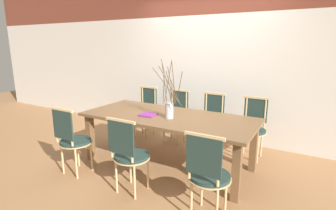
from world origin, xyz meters
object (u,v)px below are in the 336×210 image
Objects in this scene: dining_table at (168,122)px; chair_near_center at (208,173)px; chair_far_center at (211,120)px; vase_centerpiece at (169,107)px; book_stack at (148,115)px.

dining_table is 1.27m from chair_near_center.
chair_near_center is 1.00× the size of chair_far_center.
vase_centerpiece reaches higher than chair_far_center.
vase_centerpiece is 0.35m from book_stack.
dining_table is at bearing 29.01° from book_stack.
dining_table is 0.29m from book_stack.
vase_centerpiece is (0.08, -0.10, 0.23)m from dining_table.
chair_near_center is 4.06× the size of book_stack.
chair_far_center is at bearing 109.96° from chair_near_center.
chair_far_center is at bearing 70.14° from dining_table.
vase_centerpiece reaches higher than chair_near_center.
vase_centerpiece reaches higher than book_stack.
chair_far_center is at bearing 76.49° from vase_centerpiece.
chair_near_center is at bearing -31.58° from book_stack.
book_stack is (-0.24, -0.13, 0.10)m from dining_table.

